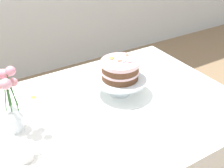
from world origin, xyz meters
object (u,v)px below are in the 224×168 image
object	(u,v)px
dining_table	(108,126)
teacup	(26,156)
layer_cake	(120,69)
flower_vase	(11,104)
cake_stand	(120,81)

from	to	relation	value
dining_table	teacup	size ratio (longest dim) A/B	10.67
layer_cake	flower_vase	world-z (taller)	flower_vase
flower_vase	dining_table	bearing A→B (deg)	-13.53
teacup	flower_vase	bearing A→B (deg)	84.32
cake_stand	dining_table	bearing A→B (deg)	-142.54
cake_stand	layer_cake	world-z (taller)	layer_cake
cake_stand	flower_vase	distance (m)	0.57
layer_cake	teacup	bearing A→B (deg)	-160.11
dining_table	cake_stand	world-z (taller)	cake_stand
dining_table	teacup	xyz separation A→B (m)	(-0.45, -0.10, 0.11)
layer_cake	dining_table	bearing A→B (deg)	-142.54
cake_stand	layer_cake	distance (m)	0.07
dining_table	layer_cake	bearing A→B (deg)	37.46
layer_cake	teacup	distance (m)	0.64
layer_cake	teacup	world-z (taller)	layer_cake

